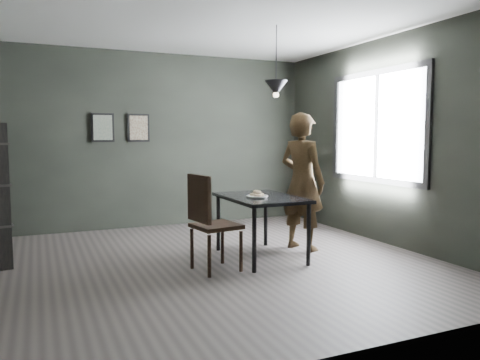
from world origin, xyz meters
name	(u,v)px	position (x,y,z in m)	size (l,w,h in m)	color
ground	(214,263)	(0.00, 0.00, 0.00)	(5.00, 5.00, 0.00)	#373230
back_wall	(160,140)	(0.00, 2.50, 1.40)	(5.00, 0.10, 2.80)	black
ceiling	(213,15)	(0.00, 0.00, 2.80)	(5.00, 5.00, 0.02)	silver
window_assembly	(376,127)	(2.47, 0.20, 1.60)	(0.04, 1.96, 1.56)	white
cafe_table	(261,203)	(0.60, 0.00, 0.67)	(0.80, 1.20, 0.75)	black
white_plate	(257,197)	(0.51, -0.09, 0.76)	(0.23, 0.23, 0.01)	white
donut_pile	(257,194)	(0.51, -0.09, 0.79)	(0.17, 0.17, 0.08)	beige
woman	(302,182)	(1.28, 0.17, 0.88)	(0.64, 0.42, 1.77)	black
wood_chair	(208,217)	(-0.18, -0.30, 0.60)	(0.53, 0.53, 1.06)	black
pendant_lamp	(276,88)	(0.85, 0.10, 2.05)	(0.28, 0.28, 0.86)	black
framed_print_left	(103,128)	(-0.90, 2.47, 1.60)	(0.34, 0.04, 0.44)	black
framed_print_right	(139,128)	(-0.35, 2.47, 1.60)	(0.34, 0.04, 0.44)	black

